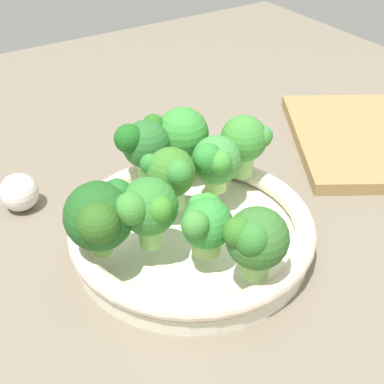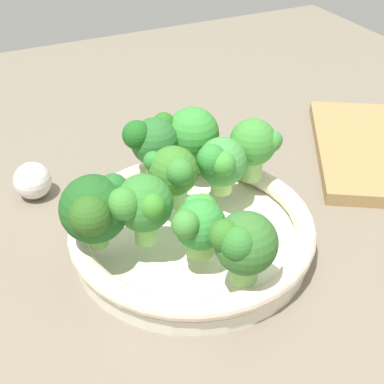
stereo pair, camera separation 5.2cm
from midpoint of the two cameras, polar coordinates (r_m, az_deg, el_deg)
The scene contains 13 objects.
ground_plane at distance 54.54cm, azimuth -5.54°, elevation -8.97°, with size 130.00×130.00×2.50cm, color #776C5B.
bowl at distance 54.70cm, azimuth -2.71°, elevation -4.23°, with size 24.50×24.50×3.73cm.
broccoli_floret_0 at distance 44.77cm, azimuth 3.35°, elevation -5.10°, with size 5.36×5.84×6.58cm.
broccoli_floret_1 at distance 59.24cm, azimuth -3.53°, elevation 6.17°, with size 6.25×5.72×7.14cm.
broccoli_floret_2 at distance 47.71cm, azimuth -7.81°, elevation -1.93°, with size 5.40×6.16×6.93cm.
broccoli_floret_3 at distance 55.00cm, azimuth -0.21°, elevation 3.17°, with size 5.62×5.69×6.31cm.
broccoli_floret_4 at distance 52.93cm, azimuth -5.05°, elevation 1.75°, with size 5.55×5.11×6.44cm.
broccoli_floret_5 at distance 57.70cm, azimuth 3.09°, elevation 5.28°, with size 5.00×5.23×6.91cm.
broccoli_floret_6 at distance 57.22cm, azimuth -7.78°, elevation 5.01°, with size 5.36×6.22×7.08cm.
broccoli_floret_7 at distance 47.90cm, azimuth -12.69°, elevation -2.60°, with size 6.99×6.48×7.12cm.
broccoli_floret_8 at distance 47.74cm, azimuth -1.68°, elevation -3.29°, with size 5.05×5.32×5.59cm.
cutting_board at distance 74.76cm, azimuth 14.78°, elevation 5.34°, with size 23.51×15.55×1.60cm, color #9E7C4A.
garlic_bulb at distance 63.43cm, azimuth -19.90°, elevation -0.11°, with size 4.26×4.26×4.26cm, color silver.
Camera 1 is at (-34.35, 18.80, 36.61)cm, focal length 50.97 mm.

